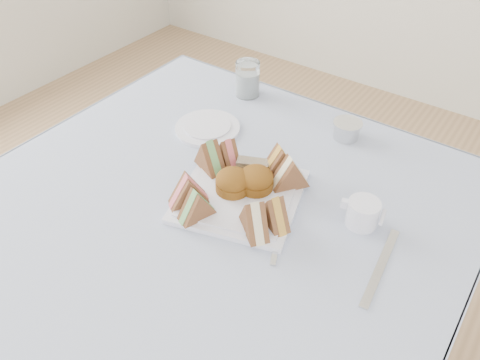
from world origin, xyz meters
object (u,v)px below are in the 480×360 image
Objects in this scene: serving_plate at (240,196)px; table at (214,311)px; water_glass at (248,79)px; creamer_jug at (363,213)px.

table is at bearing -137.77° from serving_plate.
table is 3.63× the size of serving_plate.
serving_plate is 2.52× the size of water_glass.
table is 0.51m from creamer_jug.
creamer_jug reaches higher than serving_plate.
water_glass reaches higher than table.
water_glass is (-0.23, 0.36, 0.04)m from serving_plate.
serving_plate is at bearing -172.82° from creamer_jug.
water_glass is at bearing 114.57° from table.
creamer_jug is at bearing 1.54° from serving_plate.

